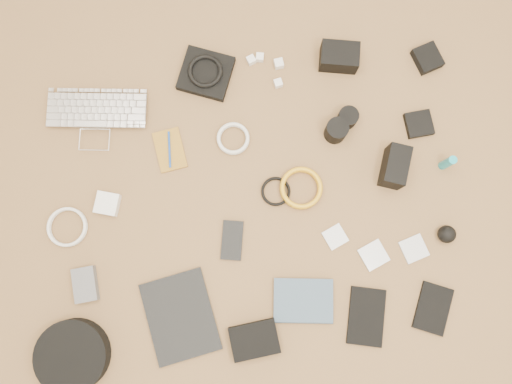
{
  "coord_description": "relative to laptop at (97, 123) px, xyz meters",
  "views": [
    {
      "loc": [
        -0.02,
        -0.21,
        1.65
      ],
      "look_at": [
        0.01,
        0.03,
        0.02
      ],
      "focal_mm": 35.0,
      "sensor_mm": 36.0,
      "label": 1
    }
  ],
  "objects": [
    {
      "name": "room_shell",
      "position": [
        0.49,
        -0.34,
        1.24
      ],
      "size": [
        4.04,
        4.04,
        2.58
      ],
      "color": "brown",
      "rests_on": "ground"
    },
    {
      "name": "laptop",
      "position": [
        0.0,
        0.0,
        0.0
      ],
      "size": [
        0.37,
        0.28,
        0.03
      ],
      "primitive_type": "imported",
      "rotation": [
        0.0,
        0.0,
        -0.15
      ],
      "color": "silver",
      "rests_on": "ground"
    },
    {
      "name": "headphone_pouch",
      "position": [
        0.39,
        0.12,
        0.0
      ],
      "size": [
        0.22,
        0.21,
        0.03
      ],
      "primitive_type": "cube",
      "rotation": [
        0.0,
        0.0,
        -0.41
      ],
      "color": "black",
      "rests_on": "ground"
    },
    {
      "name": "headphones",
      "position": [
        0.39,
        0.12,
        0.02
      ],
      "size": [
        0.13,
        0.13,
        0.02
      ],
      "primitive_type": "torus",
      "rotation": [
        0.0,
        0.0,
        -0.13
      ],
      "color": "black",
      "rests_on": "headphone_pouch"
    },
    {
      "name": "charger_a",
      "position": [
        0.55,
        0.15,
        -0.0
      ],
      "size": [
        0.03,
        0.03,
        0.03
      ],
      "primitive_type": "cube",
      "rotation": [
        0.0,
        0.0,
        0.35
      ],
      "color": "white",
      "rests_on": "ground"
    },
    {
      "name": "charger_b",
      "position": [
        0.58,
        0.16,
        -0.0
      ],
      "size": [
        0.03,
        0.03,
        0.02
      ],
      "primitive_type": "cube",
      "rotation": [
        0.0,
        0.0,
        -0.23
      ],
      "color": "white",
      "rests_on": "ground"
    },
    {
      "name": "charger_c",
      "position": [
        0.64,
        0.13,
        0.0
      ],
      "size": [
        0.03,
        0.03,
        0.03
      ],
      "primitive_type": "cube",
      "rotation": [
        0.0,
        0.0,
        0.1
      ],
      "color": "white",
      "rests_on": "ground"
    },
    {
      "name": "charger_d",
      "position": [
        0.63,
        0.06,
        -0.0
      ],
      "size": [
        0.03,
        0.03,
        0.02
      ],
      "primitive_type": "cube",
      "rotation": [
        0.0,
        0.0,
        0.17
      ],
      "color": "white",
      "rests_on": "ground"
    },
    {
      "name": "dslr_camera",
      "position": [
        0.85,
        0.11,
        0.02
      ],
      "size": [
        0.14,
        0.11,
        0.07
      ],
      "primitive_type": "cube",
      "rotation": [
        0.0,
        0.0,
        -0.22
      ],
      "color": "black",
      "rests_on": "ground"
    },
    {
      "name": "lens_pouch",
      "position": [
        1.15,
        0.08,
        0.0
      ],
      "size": [
        0.1,
        0.11,
        0.03
      ],
      "primitive_type": "cube",
      "rotation": [
        0.0,
        0.0,
        0.28
      ],
      "color": "black",
      "rests_on": "ground"
    },
    {
      "name": "notebook_olive",
      "position": [
        0.23,
        -0.12,
        -0.01
      ],
      "size": [
        0.11,
        0.15,
        0.01
      ],
      "primitive_type": "cube",
      "rotation": [
        0.0,
        0.0,
        0.12
      ],
      "color": "olive",
      "rests_on": "ground"
    },
    {
      "name": "pen_blue",
      "position": [
        0.23,
        -0.12,
        -0.0
      ],
      "size": [
        0.02,
        0.12,
        0.01
      ],
      "primitive_type": "cylinder",
      "rotation": [
        1.57,
        0.0,
        -0.07
      ],
      "color": "#133EA1",
      "rests_on": "notebook_olive"
    },
    {
      "name": "cable_white_a",
      "position": [
        0.45,
        -0.12,
        -0.01
      ],
      "size": [
        0.11,
        0.11,
        0.01
      ],
      "primitive_type": "torus",
      "rotation": [
        0.0,
        0.0,
        0.0
      ],
      "color": "silver",
      "rests_on": "ground"
    },
    {
      "name": "lens_a",
      "position": [
        0.8,
        -0.14,
        0.03
      ],
      "size": [
        0.08,
        0.08,
        0.08
      ],
      "primitive_type": "cylinder",
      "rotation": [
        0.0,
        0.0,
        -0.1
      ],
      "color": "black",
      "rests_on": "ground"
    },
    {
      "name": "lens_b",
      "position": [
        0.84,
        -0.1,
        0.02
      ],
      "size": [
        0.09,
        0.09,
        0.06
      ],
      "primitive_type": "cylinder",
      "rotation": [
        0.0,
        0.0,
        0.41
      ],
      "color": "black",
      "rests_on": "ground"
    },
    {
      "name": "card_reader",
      "position": [
        1.08,
        -0.15,
        -0.0
      ],
      "size": [
        0.09,
        0.09,
        0.02
      ],
      "primitive_type": "cube",
      "rotation": [
        0.0,
        0.0,
        0.05
      ],
      "color": "black",
      "rests_on": "ground"
    },
    {
      "name": "power_brick",
      "position": [
        0.01,
        -0.28,
        0.0
      ],
      "size": [
        0.09,
        0.09,
        0.03
      ],
      "primitive_type": "cube",
      "rotation": [
        0.0,
        0.0,
        -0.32
      ],
      "color": "white",
      "rests_on": "ground"
    },
    {
      "name": "cable_white_b",
      "position": [
        -0.13,
        -0.34,
        -0.01
      ],
      "size": [
        0.13,
        0.13,
        0.01
      ],
      "primitive_type": "torus",
      "rotation": [
        0.0,
        0.0,
        0.0
      ],
      "color": "silver",
      "rests_on": "ground"
    },
    {
      "name": "cable_black",
      "position": [
        0.57,
        -0.31,
        -0.01
      ],
      "size": [
        0.12,
        0.12,
        0.01
      ],
      "primitive_type": "torus",
      "rotation": [
        0.0,
        0.0,
        0.28
      ],
      "color": "black",
      "rests_on": "ground"
    },
    {
      "name": "cable_yellow",
      "position": [
        0.66,
        -0.31,
        -0.01
      ],
      "size": [
        0.18,
        0.18,
        0.02
      ],
      "primitive_type": "torus",
      "rotation": [
        0.0,
        0.0,
        -0.34
      ],
      "color": "gold",
      "rests_on": "ground"
    },
    {
      "name": "flash",
      "position": [
        0.97,
        -0.29,
        0.04
      ],
      "size": [
        0.11,
        0.15,
        0.1
      ],
      "primitive_type": "cube",
      "rotation": [
        0.0,
        0.0,
        -0.37
      ],
      "color": "black",
      "rests_on": "ground"
    },
    {
      "name": "lens_cleaner",
      "position": [
        1.14,
        -0.3,
        0.03
      ],
      "size": [
        0.03,
        0.03,
        0.1
      ],
      "primitive_type": "cylinder",
      "rotation": [
        0.0,
        0.0,
        0.29
      ],
      "color": "teal",
      "rests_on": "ground"
    },
    {
      "name": "battery_charger",
      "position": [
        -0.08,
        -0.53,
        0.0
      ],
      "size": [
        0.08,
        0.11,
        0.03
      ],
      "primitive_type": "cube",
      "rotation": [
        0.0,
        0.0,
        0.05
      ],
      "color": "#56565B",
      "rests_on": "ground"
    },
    {
      "name": "tablet",
      "position": [
        0.21,
        -0.68,
        -0.01
      ],
      "size": [
        0.25,
        0.3,
        0.01
      ],
      "primitive_type": "cube",
      "rotation": [
        0.0,
        0.0,
        0.15
      ],
      "color": "black",
      "rests_on": "ground"
    },
    {
      "name": "phone",
      "position": [
        0.41,
        -0.46,
        -0.01
      ],
      "size": [
        0.09,
        0.14,
        0.01
      ],
      "primitive_type": "cube",
      "rotation": [
        0.0,
        0.0,
        -0.21
      ],
      "color": "black",
      "rests_on": "ground"
    },
    {
      "name": "filter_case_left",
      "position": [
        0.74,
        -0.49,
        -0.01
      ],
      "size": [
        0.09,
        0.09,
        0.01
      ],
      "primitive_type": "cube",
      "rotation": [
        0.0,
        0.0,
        0.38
      ],
      "color": "silver",
      "rests_on": "ground"
    },
    {
      "name": "filter_case_mid",
      "position": [
        0.86,
        -0.56,
        -0.01
      ],
      "size": [
        0.1,
        0.1,
        0.01
      ],
      "primitive_type": "cube",
      "rotation": [
        0.0,
        0.0,
        0.37
      ],
      "color": "silver",
      "rests_on": "ground"
    },
    {
      "name": "filter_case_right",
      "position": [
        0.99,
        -0.56,
        -0.01
      ],
      "size": [
        0.1,
        0.1,
        0.01
      ],
      "primitive_type": "cube",
      "rotation": [
        0.0,
        0.0,
        0.26
      ],
      "color": "silver",
      "rests_on": "ground"
    },
    {
      "name": "air_blower",
      "position": [
        1.1,
        -0.53,
        0.02
      ],
      "size": [
        0.08,
        0.08,
        0.06
      ],
      "primitive_type": "sphere",
      "rotation": [
        0.0,
        0.0,
        -0.4
      ],
      "color": "black",
      "rests_on": "ground"
    },
    {
      "name": "headphone_case",
      "position": [
        -0.13,
        -0.75,
        0.02
      ],
      "size": [
        0.26,
        0.26,
        0.06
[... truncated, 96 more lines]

